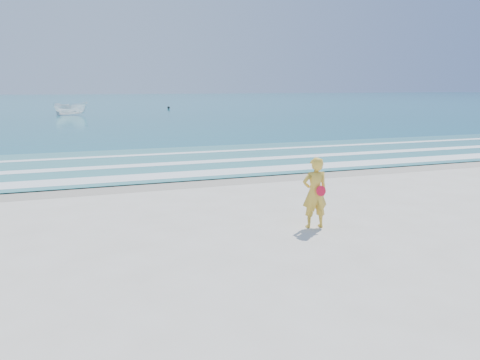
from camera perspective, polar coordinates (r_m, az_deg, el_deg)
name	(u,v)px	position (r m, az deg, el deg)	size (l,w,h in m)	color
ground	(282,263)	(10.10, 5.19, -10.03)	(400.00, 400.00, 0.00)	silver
wet_sand	(186,182)	(18.35, -6.55, -0.22)	(400.00, 2.40, 0.00)	#B2A893
ocean	(92,102)	(113.66, -17.65, 9.08)	(400.00, 190.00, 0.04)	#19727F
shallow	(163,161)	(23.16, -9.34, 2.25)	(400.00, 10.00, 0.01)	#59B7AD
foam_near	(179,175)	(19.58, -7.41, 0.65)	(400.00, 1.40, 0.01)	white
foam_mid	(166,164)	(22.38, -8.97, 1.96)	(400.00, 0.90, 0.01)	white
foam_far	(155,154)	(25.60, -10.34, 3.10)	(400.00, 0.60, 0.01)	white
boat	(71,109)	(62.47, -19.93, 8.18)	(1.58, 4.19, 1.62)	white
buoy	(169,108)	(75.81, -8.70, 8.73)	(0.41, 0.41, 0.41)	black
woman	(315,193)	(12.38, 9.11, -1.54)	(0.73, 0.52, 1.88)	gold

